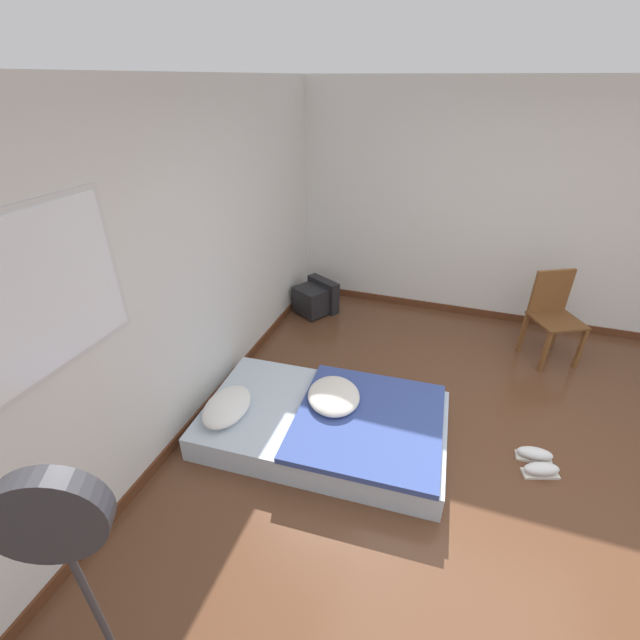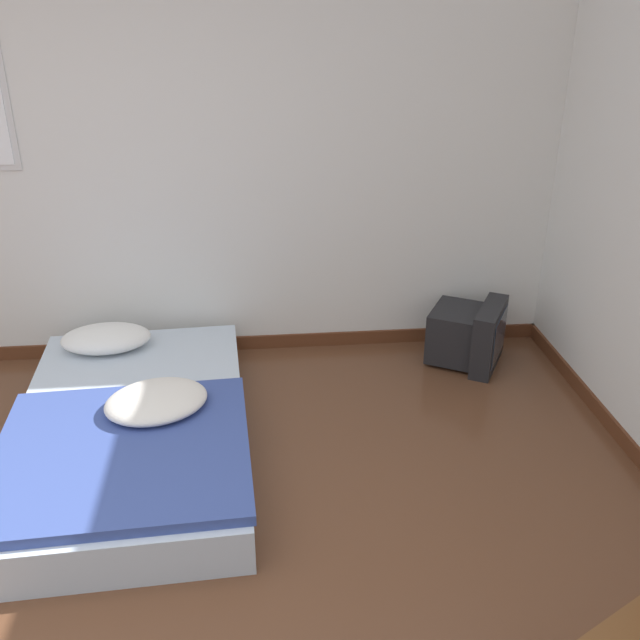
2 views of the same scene
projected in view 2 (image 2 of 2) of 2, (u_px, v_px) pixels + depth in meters
name	position (u px, v px, depth m)	size (l,w,h in m)	color
wall_back	(119.00, 154.00, 4.13)	(7.64, 0.08, 2.60)	silver
mattress_bed	(131.00, 428.00, 3.62)	(1.24, 1.98, 0.36)	silver
crt_tv	(469.00, 334.00, 4.47)	(0.57, 0.57, 0.40)	black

